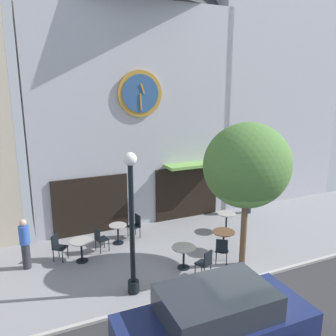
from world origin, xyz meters
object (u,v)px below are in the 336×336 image
object	(u,v)px
cafe_table_center	(184,253)
cafe_chair_facing_wall	(222,249)
cafe_table_leftmost	(81,246)
cafe_chair_near_lamp	(58,245)
cafe_table_center_right	(224,237)
street_lamp	(132,225)
cafe_table_near_door	(118,231)
cafe_table_near_curb	(226,218)
street_tree	(247,166)
cafe_chair_by_entrance	(100,238)
cafe_chair_outer	(205,262)
cafe_chair_right_end	(136,224)
pedestrian_blue	(25,243)
pedestrian_grey	(249,195)
parked_car_navy	(216,323)

from	to	relation	value
cafe_table_center	cafe_chair_facing_wall	distance (m)	1.29
cafe_table_leftmost	cafe_chair_near_lamp	size ratio (longest dim) A/B	0.84
cafe_table_center_right	street_lamp	bearing A→B (deg)	-163.83
cafe_table_near_door	cafe_table_near_curb	world-z (taller)	cafe_table_near_curb
cafe_table_near_door	street_tree	bearing A→B (deg)	-43.76
street_lamp	cafe_chair_near_lamp	size ratio (longest dim) A/B	4.53
street_lamp	cafe_chair_by_entrance	world-z (taller)	street_lamp
cafe_table_near_curb	cafe_chair_outer	world-z (taller)	cafe_chair_outer
cafe_table_center	cafe_chair_right_end	world-z (taller)	cafe_chair_right_end
street_tree	cafe_chair_near_lamp	size ratio (longest dim) A/B	5.20
cafe_table_center	pedestrian_blue	xyz separation A→B (m)	(-4.61, 2.07, 0.32)
cafe_table_near_curb	pedestrian_grey	size ratio (longest dim) A/B	0.45
cafe_table_center_right	pedestrian_blue	distance (m)	6.62
cafe_chair_by_entrance	cafe_table_near_door	bearing A→B (deg)	26.34
street_lamp	pedestrian_blue	size ratio (longest dim) A/B	2.44
cafe_chair_facing_wall	pedestrian_blue	size ratio (longest dim) A/B	0.54
cafe_table_near_door	pedestrian_grey	xyz separation A→B (m)	(6.37, 0.61, 0.37)
cafe_table_center_right	cafe_chair_outer	distance (m)	1.91
cafe_table_center	cafe_chair_right_end	xyz separation A→B (m)	(-0.65, 2.84, -0.01)
street_tree	cafe_table_leftmost	world-z (taller)	street_tree
street_tree	cafe_table_near_door	xyz separation A→B (m)	(-3.30, 3.16, -2.85)
street_lamp	cafe_table_center	size ratio (longest dim) A/B	5.30
cafe_chair_outer	parked_car_navy	distance (m)	3.06
cafe_table_center_right	cafe_table_near_curb	distance (m)	1.80
street_tree	pedestrian_grey	size ratio (longest dim) A/B	2.80
pedestrian_grey	parked_car_navy	xyz separation A→B (m)	(-5.94, -6.73, -0.10)
cafe_chair_near_lamp	cafe_chair_right_end	bearing A→B (deg)	12.00
street_lamp	street_tree	size ratio (longest dim) A/B	0.87
street_lamp	cafe_chair_facing_wall	xyz separation A→B (m)	(3.18, 0.37, -1.54)
cafe_table_leftmost	parked_car_navy	bearing A→B (deg)	-70.10
cafe_table_center_right	pedestrian_blue	size ratio (longest dim) A/B	0.47
cafe_chair_outer	pedestrian_blue	xyz separation A→B (m)	(-4.96, 2.85, 0.33)
parked_car_navy	street_tree	bearing A→B (deg)	45.91
cafe_chair_right_end	pedestrian_blue	xyz separation A→B (m)	(-3.96, -0.77, 0.33)
cafe_table_near_door	cafe_table_center	size ratio (longest dim) A/B	0.95
street_lamp	cafe_table_center_right	xyz separation A→B (m)	(3.70, 1.07, -1.51)
street_lamp	pedestrian_grey	distance (m)	7.94
cafe_chair_right_end	cafe_table_center_right	bearing A→B (deg)	-44.29
street_lamp	cafe_table_near_door	world-z (taller)	street_lamp
cafe_chair_near_lamp	cafe_chair_right_end	xyz separation A→B (m)	(2.97, 0.63, 0.00)
street_tree	cafe_table_center_right	size ratio (longest dim) A/B	5.97
street_tree	cafe_chair_outer	xyz separation A→B (m)	(-1.53, -0.22, -2.81)
cafe_table_near_door	parked_car_navy	world-z (taller)	parked_car_navy
pedestrian_grey	cafe_chair_outer	bearing A→B (deg)	-139.07
cafe_chair_right_end	cafe_chair_near_lamp	bearing A→B (deg)	-168.00
cafe_table_near_door	cafe_chair_near_lamp	xyz separation A→B (m)	(-2.19, -0.39, 0.03)
pedestrian_blue	parked_car_navy	xyz separation A→B (m)	(3.62, -5.59, -0.10)
cafe_table_near_curb	cafe_chair_near_lamp	size ratio (longest dim) A/B	0.84
cafe_table_leftmost	pedestrian_grey	size ratio (longest dim) A/B	0.46
street_tree	cafe_chair_facing_wall	size ratio (longest dim) A/B	5.20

